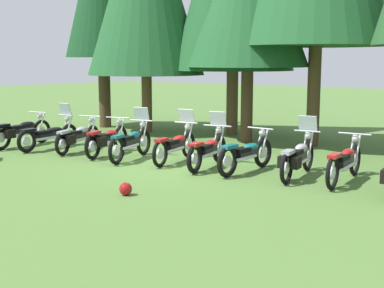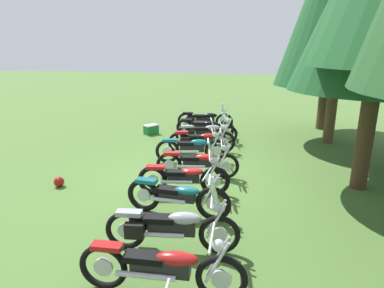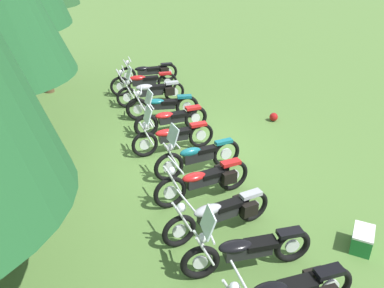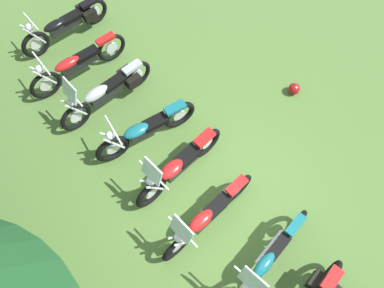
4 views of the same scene
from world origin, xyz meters
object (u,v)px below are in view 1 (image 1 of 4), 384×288
at_px(motorcycle_1, 49,134).
at_px(dropped_helmet, 126,189).
at_px(motorcycle_7, 246,154).
at_px(motorcycle_4, 131,142).
at_px(motorcycle_3, 106,139).
at_px(motorcycle_5, 176,145).
at_px(motorcycle_6, 208,150).
at_px(motorcycle_2, 77,136).
at_px(motorcycle_9, 345,161).
at_px(motorcycle_8, 298,157).
at_px(motorcycle_0, 21,131).

xyz_separation_m(motorcycle_1, dropped_helmet, (5.79, -2.68, -0.31)).
height_order(motorcycle_7, dropped_helmet, motorcycle_7).
bearing_deg(motorcycle_4, motorcycle_3, 74.02).
xyz_separation_m(motorcycle_5, motorcycle_6, (1.12, -0.10, -0.01)).
distance_m(motorcycle_2, motorcycle_9, 7.85).
relative_size(motorcycle_8, dropped_helmet, 8.88).
height_order(motorcycle_1, motorcycle_9, motorcycle_1).
relative_size(motorcycle_5, dropped_helmet, 8.54).
height_order(motorcycle_1, motorcycle_8, motorcycle_8).
relative_size(motorcycle_0, motorcycle_3, 1.09).
distance_m(motorcycle_4, motorcycle_9, 5.71).
relative_size(motorcycle_9, dropped_helmet, 9.26).
height_order(motorcycle_3, motorcycle_6, motorcycle_6).
xyz_separation_m(motorcycle_2, motorcycle_9, (7.80, 0.90, 0.02)).
relative_size(motorcycle_3, motorcycle_9, 0.91).
height_order(motorcycle_1, motorcycle_5, motorcycle_5).
relative_size(motorcycle_0, dropped_helmet, 9.20).
distance_m(motorcycle_5, motorcycle_9, 4.47).
bearing_deg(motorcycle_3, dropped_helmet, -144.63).
bearing_deg(motorcycle_9, motorcycle_3, 92.49).
bearing_deg(motorcycle_0, motorcycle_3, -88.15).
distance_m(motorcycle_2, motorcycle_8, 6.80).
bearing_deg(motorcycle_6, dropped_helmet, 174.01).
xyz_separation_m(motorcycle_4, motorcycle_6, (2.32, 0.33, -0.02)).
distance_m(motorcycle_1, dropped_helmet, 6.39).
relative_size(motorcycle_5, motorcycle_7, 0.99).
xyz_separation_m(motorcycle_4, motorcycle_7, (3.36, 0.46, -0.03)).
relative_size(motorcycle_4, motorcycle_9, 0.91).
relative_size(motorcycle_5, motorcycle_6, 1.02).
bearing_deg(motorcycle_5, motorcycle_3, 90.60).
distance_m(motorcycle_1, motorcycle_3, 2.22).
bearing_deg(motorcycle_7, motorcycle_6, 99.08).
bearing_deg(dropped_helmet, motorcycle_8, 60.80).
distance_m(motorcycle_0, motorcycle_2, 2.14).
relative_size(motorcycle_4, dropped_helmet, 8.42).
height_order(motorcycle_6, motorcycle_9, motorcycle_6).
height_order(motorcycle_0, motorcycle_4, motorcycle_4).
xyz_separation_m(motorcycle_6, motorcycle_8, (2.29, 0.34, 0.02)).
height_order(motorcycle_1, dropped_helmet, motorcycle_1).
bearing_deg(motorcycle_1, motorcycle_9, -86.42).
xyz_separation_m(motorcycle_3, motorcycle_8, (5.59, 0.65, 0.02)).
bearing_deg(motorcycle_3, motorcycle_7, -99.67).
xyz_separation_m(motorcycle_2, motorcycle_4, (2.16, 0.03, 0.03)).
bearing_deg(motorcycle_8, motorcycle_5, 85.57).
height_order(motorcycle_8, dropped_helmet, motorcycle_8).
distance_m(motorcycle_1, motorcycle_2, 1.06).
xyz_separation_m(motorcycle_0, motorcycle_6, (6.56, 0.83, -0.02)).
bearing_deg(motorcycle_2, motorcycle_6, -102.08).
xyz_separation_m(motorcycle_1, motorcycle_9, (8.84, 1.10, 0.02)).
bearing_deg(dropped_helmet, motorcycle_7, 77.29).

